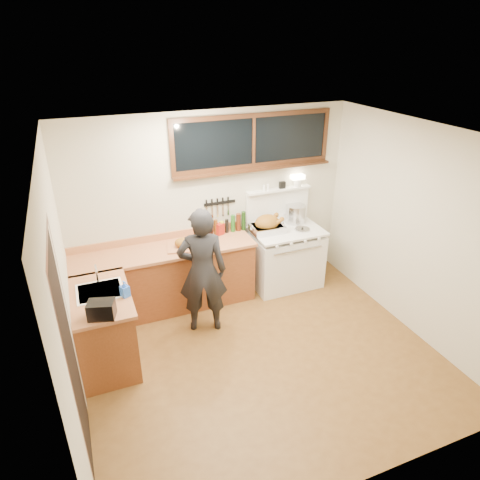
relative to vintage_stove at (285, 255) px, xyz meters
name	(u,v)px	position (x,y,z in m)	size (l,w,h in m)	color
ground_plane	(263,357)	(-1.00, -1.41, -0.48)	(4.00, 3.50, 0.02)	brown
room_shell	(266,231)	(-1.00, -1.41, 1.18)	(4.10, 3.60, 2.65)	beige
counter_back	(166,278)	(-1.80, 0.04, -0.01)	(2.44, 0.64, 1.00)	brown
counter_left	(104,328)	(-2.70, -0.79, -0.02)	(0.64, 1.09, 0.90)	brown
sink_unit	(101,295)	(-2.68, -0.71, 0.38)	(0.50, 0.45, 0.37)	white
vintage_stove	(285,255)	(0.00, 0.00, 0.00)	(1.02, 0.74, 1.61)	white
back_window	(254,147)	(-0.40, 0.31, 1.60)	(2.32, 0.13, 0.77)	black
left_doorway	(72,357)	(-2.99, -1.96, 0.62)	(0.02, 1.04, 2.17)	black
knife_strip	(219,204)	(-0.92, 0.32, 0.84)	(0.46, 0.03, 0.28)	black
man	(202,271)	(-1.47, -0.60, 0.36)	(0.69, 0.55, 1.66)	black
soap_bottle	(125,289)	(-2.43, -0.92, 0.53)	(0.11, 0.11, 0.19)	blue
toaster	(101,310)	(-2.70, -1.22, 0.52)	(0.30, 0.25, 0.18)	black
cutting_board	(184,244)	(-1.53, -0.02, 0.49)	(0.50, 0.41, 0.15)	#B47047
roast_turkey	(267,225)	(-0.29, 0.04, 0.53)	(0.50, 0.35, 0.25)	silver
stockpot	(295,214)	(0.24, 0.18, 0.57)	(0.39, 0.39, 0.27)	silver
saucepan	(288,217)	(0.17, 0.26, 0.49)	(0.16, 0.28, 0.12)	silver
pot_lid	(302,229)	(0.20, -0.11, 0.44)	(0.29, 0.29, 0.04)	silver
coffee_tin	(220,229)	(-0.95, 0.20, 0.51)	(0.14, 0.12, 0.16)	#9D1C11
pitcher	(202,233)	(-1.24, 0.13, 0.52)	(0.12, 0.12, 0.19)	white
bottle_cluster	(227,224)	(-0.83, 0.22, 0.56)	(0.58, 0.07, 0.30)	black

